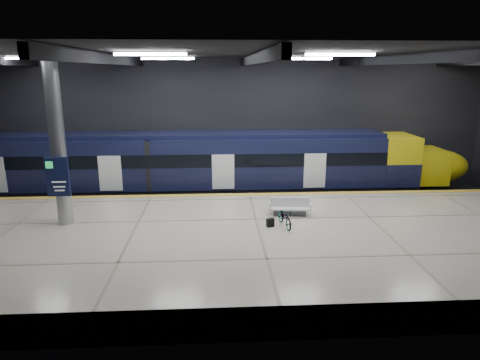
{
  "coord_description": "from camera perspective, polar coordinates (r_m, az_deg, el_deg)",
  "views": [
    {
      "loc": [
        -1.7,
        -18.33,
        7.33
      ],
      "look_at": [
        -0.54,
        1.5,
        2.2
      ],
      "focal_mm": 32.0,
      "sensor_mm": 36.0,
      "label": 1
    }
  ],
  "objects": [
    {
      "name": "info_column",
      "position": [
        18.64,
        -23.14,
        4.46
      ],
      "size": [
        0.9,
        0.78,
        6.9
      ],
      "color": "#9EA0A5",
      "rests_on": "platform"
    },
    {
      "name": "rails",
      "position": [
        24.97,
        0.69,
        -2.4
      ],
      "size": [
        30.0,
        1.52,
        0.16
      ],
      "color": "gray",
      "rests_on": "ground"
    },
    {
      "name": "platform",
      "position": [
        17.3,
        2.58,
        -8.6
      ],
      "size": [
        30.0,
        11.0,
        1.1
      ],
      "primitive_type": "cube",
      "color": "beige",
      "rests_on": "ground"
    },
    {
      "name": "ground",
      "position": [
        19.81,
        1.82,
        -7.24
      ],
      "size": [
        30.0,
        30.0,
        0.0
      ],
      "primitive_type": "plane",
      "color": "black",
      "rests_on": "ground"
    },
    {
      "name": "pannier_bag",
      "position": [
        17.59,
        4.06,
        -5.69
      ],
      "size": [
        0.34,
        0.27,
        0.35
      ],
      "primitive_type": "cube",
      "rotation": [
        0.0,
        0.0,
        0.35
      ],
      "color": "black",
      "rests_on": "platform"
    },
    {
      "name": "bicycle",
      "position": [
        17.61,
        6.02,
        -4.96
      ],
      "size": [
        0.77,
        1.56,
        0.79
      ],
      "primitive_type": "imported",
      "rotation": [
        0.0,
        0.0,
        0.17
      ],
      "color": "#99999E",
      "rests_on": "platform"
    },
    {
      "name": "safety_strip",
      "position": [
        22.05,
        1.2,
        -1.92
      ],
      "size": [
        30.0,
        0.4,
        0.01
      ],
      "primitive_type": "cube",
      "color": "gold",
      "rests_on": "platform"
    },
    {
      "name": "train",
      "position": [
        24.42,
        -5.16,
        1.95
      ],
      "size": [
        29.4,
        2.84,
        3.79
      ],
      "color": "black",
      "rests_on": "ground"
    },
    {
      "name": "bench",
      "position": [
        19.04,
        6.63,
        -3.82
      ],
      "size": [
        1.88,
        0.91,
        0.8
      ],
      "rotation": [
        0.0,
        0.0,
        -0.09
      ],
      "color": "#595B60",
      "rests_on": "platform"
    },
    {
      "name": "room_shell",
      "position": [
        18.48,
        1.96,
        9.47
      ],
      "size": [
        30.1,
        16.1,
        8.05
      ],
      "color": "black",
      "rests_on": "ground"
    }
  ]
}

